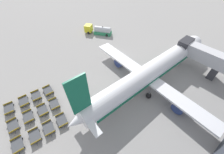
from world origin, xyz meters
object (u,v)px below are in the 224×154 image
Objects in this scene: baggage_dolly_row_near_col_b at (13,126)px; baggage_dolly_row_near_col_c at (17,145)px; baggage_dolly_row_mid_a_col_a at (24,101)px; baggage_dolly_row_far_col_b at (54,104)px; baggage_dolly_row_mid_b_col_c at (49,128)px; baggage_dolly_row_near_col_a at (9,109)px; baggage_dolly_row_mid_a_col_b at (28,117)px; baggage_dolly_row_far_col_a at (48,91)px; airplane at (150,72)px; baggage_dolly_row_mid_a_col_c at (35,136)px; baggage_dolly_row_mid_b_col_a at (36,96)px; fuel_tanker_primary at (99,30)px; baggage_dolly_row_far_col_c at (62,120)px; baggage_dolly_row_mid_b_col_b at (43,110)px.

baggage_dolly_row_near_col_b is 1.00× the size of baggage_dolly_row_near_col_c.
baggage_dolly_row_mid_a_col_a is 0.99× the size of baggage_dolly_row_far_col_b.
baggage_dolly_row_mid_a_col_a is 9.30m from baggage_dolly_row_mid_b_col_c.
baggage_dolly_row_mid_a_col_b is (4.34, 2.66, 0.00)m from baggage_dolly_row_near_col_a.
baggage_dolly_row_far_col_a is at bearing 88.37° from baggage_dolly_row_near_col_a.
airplane is at bearing 83.00° from baggage_dolly_row_near_col_c.
baggage_dolly_row_mid_a_col_c is 9.33m from baggage_dolly_row_mid_b_col_a.
fuel_tanker_primary is 34.82m from baggage_dolly_row_far_col_c.
baggage_dolly_row_far_col_a is (-11.96, -20.18, -3.10)m from airplane.
baggage_dolly_row_mid_b_col_c is (4.50, 5.09, 0.00)m from baggage_dolly_row_near_col_b.
fuel_tanker_primary reaches higher than baggage_dolly_row_far_col_a.
baggage_dolly_row_mid_b_col_b is at bearing -53.96° from fuel_tanker_primary.
baggage_dolly_row_mid_b_col_a is at bearing -118.01° from airplane.
baggage_dolly_row_near_col_b is (19.74, -32.63, -0.80)m from fuel_tanker_primary.
baggage_dolly_row_near_col_b is 5.45m from baggage_dolly_row_mid_b_col_b.
baggage_dolly_row_far_col_c is at bearing 13.54° from baggage_dolly_row_mid_b_col_a.
baggage_dolly_row_near_col_c is 10.32m from baggage_dolly_row_mid_b_col_a.
fuel_tanker_primary is at bearing 131.35° from baggage_dolly_row_mid_b_col_c.
baggage_dolly_row_mid_a_col_b is 4.60m from baggage_dolly_row_mid_a_col_c.
baggage_dolly_row_near_col_b is at bearing -1.01° from baggage_dolly_row_near_col_a.
baggage_dolly_row_mid_b_col_c is at bearing 88.42° from baggage_dolly_row_mid_a_col_c.
baggage_dolly_row_mid_a_col_b is at bearing 93.52° from baggage_dolly_row_near_col_b.
baggage_dolly_row_mid_b_col_b is (0.21, 2.70, 0.00)m from baggage_dolly_row_mid_a_col_b.
baggage_dolly_row_near_col_c is at bearing -97.00° from airplane.
baggage_dolly_row_near_col_b is 8.88m from baggage_dolly_row_far_col_c.
baggage_dolly_row_far_col_a is (-4.11, 5.39, 0.00)m from baggage_dolly_row_mid_a_col_b.
baggage_dolly_row_mid_b_col_b is (4.60, 2.49, 0.00)m from baggage_dolly_row_mid_a_col_a.
baggage_dolly_row_mid_a_col_c is 10.29m from baggage_dolly_row_far_col_a.
baggage_dolly_row_far_col_c is at bearing -3.08° from baggage_dolly_row_far_col_a.
baggage_dolly_row_near_col_b is at bearing -33.00° from baggage_dolly_row_mid_a_col_a.
baggage_dolly_row_mid_b_col_a is 4.50m from baggage_dolly_row_mid_b_col_b.
baggage_dolly_row_far_col_a is at bearing -120.64° from airplane.
airplane reaches higher than fuel_tanker_primary.
fuel_tanker_primary is 40.59m from baggage_dolly_row_near_col_c.
baggage_dolly_row_mid_a_col_a is 0.99× the size of baggage_dolly_row_mid_b_col_c.
baggage_dolly_row_mid_a_col_a and baggage_dolly_row_far_col_c have the same top height.
airplane is 27.86m from fuel_tanker_primary.
baggage_dolly_row_mid_a_col_c is at bearing 85.06° from baggage_dolly_row_near_col_c.
baggage_dolly_row_near_col_c is 2.81m from baggage_dolly_row_mid_a_col_c.
baggage_dolly_row_far_col_b is (4.34, -0.23, 0.00)m from baggage_dolly_row_far_col_a.
baggage_dolly_row_mid_b_col_a is at bearing 89.44° from baggage_dolly_row_near_col_a.
baggage_dolly_row_mid_a_col_c is at bearing -50.22° from baggage_dolly_row_far_col_b.
baggage_dolly_row_near_col_b and baggage_dolly_row_mid_b_col_c have the same top height.
baggage_dolly_row_mid_b_col_a is at bearing 146.86° from baggage_dolly_row_near_col_c.
baggage_dolly_row_near_col_b is 7.90m from baggage_dolly_row_far_col_b.
baggage_dolly_row_far_col_a is (15.47, -24.50, -0.80)m from fuel_tanker_primary.
baggage_dolly_row_mid_b_col_c is 1.00× the size of baggage_dolly_row_far_col_b.
fuel_tanker_primary is 2.66× the size of baggage_dolly_row_far_col_c.
baggage_dolly_row_far_col_c is (0.00, 2.57, 0.00)m from baggage_dolly_row_mid_b_col_c.
airplane is 12.14× the size of baggage_dolly_row_mid_b_col_b.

